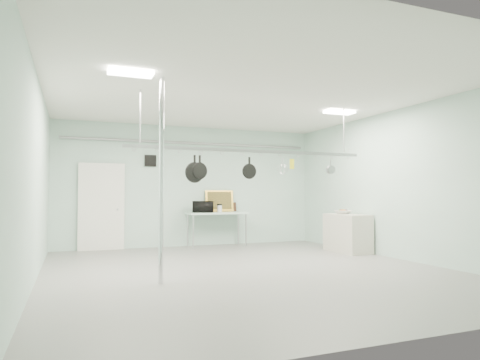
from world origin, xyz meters
name	(u,v)px	position (x,y,z in m)	size (l,w,h in m)	color
floor	(248,270)	(0.00, 0.00, 0.00)	(8.00, 8.00, 0.00)	gray
ceiling	(248,95)	(0.00, 0.00, 3.19)	(7.00, 8.00, 0.02)	silver
back_wall	(191,186)	(0.00, 3.99, 1.60)	(7.00, 0.02, 3.20)	#9DBCB1
right_wall	(400,184)	(3.49, 0.00, 1.60)	(0.02, 8.00, 3.20)	#9DBCB1
door	(101,207)	(-2.30, 3.94, 1.05)	(1.10, 0.10, 2.20)	silver
wall_vent	(150,161)	(-1.10, 3.97, 2.25)	(0.30, 0.04, 0.30)	black
conduit_pipe	(192,143)	(0.00, 3.90, 2.75)	(0.07, 0.07, 6.60)	gray
chrome_pole	(161,180)	(-1.70, -0.60, 1.60)	(0.08, 0.08, 3.20)	silver
prep_table	(217,215)	(0.60, 3.60, 0.83)	(1.60, 0.70, 0.91)	silver
side_cabinet	(347,233)	(3.15, 1.40, 0.45)	(0.60, 1.20, 0.90)	beige
pot_rack	(252,149)	(0.20, 0.30, 2.23)	(4.80, 0.06, 1.00)	#B7B7BC
light_panel_left	(131,73)	(-2.20, -0.80, 3.16)	(0.65, 0.30, 0.05)	white
light_panel_right	(339,112)	(2.40, 0.60, 3.16)	(0.65, 0.30, 0.05)	white
microwave	(203,207)	(0.19, 3.51, 1.05)	(0.54, 0.36, 0.30)	black
coffee_canister	(220,209)	(0.62, 3.44, 1.00)	(0.13, 0.13, 0.18)	silver
painting_large	(219,201)	(0.77, 3.90, 1.20)	(0.78, 0.05, 0.58)	gold
painting_small	(231,207)	(1.11, 3.90, 1.03)	(0.30, 0.04, 0.25)	#331D12
fruit_bowl	(343,212)	(3.12, 1.53, 0.95)	(0.38, 0.38, 0.09)	silver
skillet_left	(195,169)	(-0.92, 0.30, 1.84)	(0.37, 0.06, 0.49)	black
skillet_mid	(200,167)	(-0.83, 0.30, 1.87)	(0.31, 0.06, 0.43)	black
skillet_right	(249,167)	(0.15, 0.30, 1.89)	(0.29, 0.06, 0.40)	black
whisk	(283,167)	(0.86, 0.30, 1.92)	(0.20, 0.20, 0.34)	silver
grater	(292,164)	(1.07, 0.30, 1.98)	(0.09, 0.02, 0.22)	gold
saucepan	(331,167)	(1.97, 0.30, 1.93)	(0.17, 0.10, 0.30)	#BDBCC2
fruit_cluster	(343,210)	(3.12, 1.53, 0.99)	(0.24, 0.24, 0.09)	#AB2D0F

